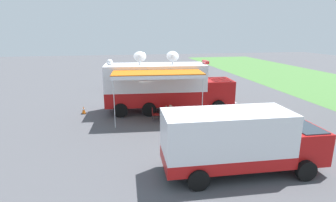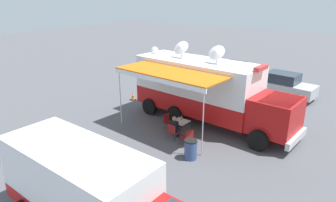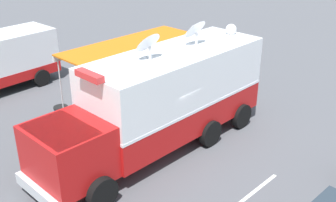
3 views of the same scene
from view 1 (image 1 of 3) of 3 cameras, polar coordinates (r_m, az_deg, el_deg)
The scene contains 14 objects.
ground_plane at distance 20.26m, azimuth -2.62°, elevation -2.10°, with size 100.00×100.00×0.00m, color #515156.
lot_stripe at distance 24.33m, azimuth 1.12°, elevation 0.77°, with size 0.12×4.80×0.01m, color silver.
command_truck at distance 19.82m, azimuth -0.51°, elevation 3.34°, with size 5.29×9.65×4.53m.
folding_table at distance 17.98m, azimuth -0.23°, elevation -2.03°, with size 0.86×0.86×0.73m.
water_bottle at distance 18.08m, azimuth -0.39°, elevation -1.41°, with size 0.07×0.07×0.22m.
folding_chair_at_table at distance 17.30m, azimuth 0.59°, elevation -3.26°, with size 0.52×0.52×0.87m.
folding_chair_beside_table at distance 17.98m, azimuth -2.94°, elevation -2.58°, with size 0.52×0.52×0.87m.
folding_chair_spare_by_truck at distance 17.41m, azimuth 3.69°, elevation -3.18°, with size 0.62×0.62×0.87m.
seated_responder at distance 17.44m, azimuth 0.52°, elevation -2.64°, with size 0.68×0.58×1.25m.
trash_bin at distance 16.79m, azimuth 6.91°, elevation -4.14°, with size 0.57×0.57×0.91m.
traffic_cone at distance 20.43m, azimuth -17.41°, elevation -1.82°, with size 0.36×0.36×0.58m.
support_truck at distance 11.63m, azimuth 14.65°, elevation -8.31°, with size 2.54×6.87×2.70m.
car_behind_truck at distance 27.94m, azimuth -8.13°, elevation 4.27°, with size 4.29×2.18×1.76m.
car_far_corner at distance 27.29m, azimuth 1.46°, elevation 4.17°, with size 2.35×4.36×1.76m.
Camera 1 is at (19.21, -2.74, 5.82)m, focal length 28.82 mm.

